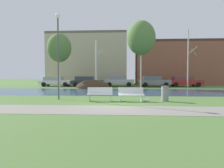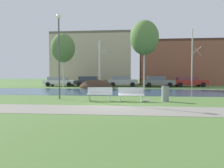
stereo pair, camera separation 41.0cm
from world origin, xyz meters
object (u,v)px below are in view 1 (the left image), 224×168
object	(u,v)px
seagull	(147,100)
parked_wagon_fourth_grey	(154,81)
parked_van_nearest_white	(56,81)
parked_suv_fifth_red	(184,81)
streetlamp	(58,43)
parked_sedan_second_dark	(86,81)
bench_left	(100,94)
bench_right	(131,94)
trash_bin	(165,93)
parked_hatch_third_silver	(119,81)

from	to	relation	value
seagull	parked_wagon_fourth_grey	world-z (taller)	parked_wagon_fourth_grey
parked_van_nearest_white	parked_suv_fifth_red	distance (m)	18.64
streetlamp	parked_sedan_second_dark	world-z (taller)	streetlamp
bench_left	parked_wagon_fourth_grey	distance (m)	17.08
bench_right	parked_suv_fifth_red	xyz separation A→B (m)	(8.13, 16.80, 0.28)
bench_right	parked_suv_fifth_red	distance (m)	18.67
seagull	trash_bin	bearing A→B (deg)	19.64
trash_bin	seagull	world-z (taller)	trash_bin
parked_sedan_second_dark	trash_bin	bearing A→B (deg)	-62.99
bench_left	trash_bin	world-z (taller)	trash_bin
parked_sedan_second_dark	parked_hatch_third_silver	size ratio (longest dim) A/B	1.10
bench_right	parked_hatch_third_silver	size ratio (longest dim) A/B	0.39
bench_left	seagull	bearing A→B (deg)	-5.45
seagull	parked_hatch_third_silver	xyz separation A→B (m)	(-2.27, 16.76, 0.66)
seagull	streetlamp	distance (m)	7.01
trash_bin	streetlamp	world-z (taller)	streetlamp
parked_van_nearest_white	parked_sedan_second_dark	distance (m)	4.57
streetlamp	parked_suv_fifth_red	world-z (taller)	streetlamp
parked_van_nearest_white	parked_suv_fifth_red	xyz separation A→B (m)	(18.62, 0.76, 0.01)
bench_left	parked_hatch_third_silver	distance (m)	16.50
bench_right	parked_hatch_third_silver	xyz separation A→B (m)	(-1.32, 16.48, 0.32)
parked_wagon_fourth_grey	parked_sedan_second_dark	bearing A→B (deg)	-178.91
bench_right	parked_wagon_fourth_grey	distance (m)	16.53
bench_left	parked_suv_fifth_red	xyz separation A→B (m)	(10.11, 16.80, 0.28)
parked_sedan_second_dark	parked_suv_fifth_red	xyz separation A→B (m)	(14.05, 0.88, -0.01)
bench_left	parked_hatch_third_silver	world-z (taller)	parked_hatch_third_silver
bench_right	parked_van_nearest_white	distance (m)	19.17
streetlamp	parked_suv_fifth_red	xyz separation A→B (m)	(13.04, 16.04, -3.08)
bench_right	streetlamp	bearing A→B (deg)	171.15
parked_hatch_third_silver	parked_suv_fifth_red	world-z (taller)	parked_hatch_third_silver
parked_van_nearest_white	bench_right	bearing A→B (deg)	-56.82
streetlamp	parked_wagon_fourth_grey	world-z (taller)	streetlamp
streetlamp	parked_van_nearest_white	xyz separation A→B (m)	(-5.58, 15.27, -3.09)
streetlamp	parked_suv_fifth_red	size ratio (longest dim) A/B	1.20
bench_right	trash_bin	world-z (taller)	trash_bin
bench_right	parked_hatch_third_silver	bearing A→B (deg)	94.57
bench_left	parked_wagon_fourth_grey	bearing A→B (deg)	70.61
seagull	parked_wagon_fourth_grey	size ratio (longest dim) A/B	0.10
trash_bin	parked_sedan_second_dark	bearing A→B (deg)	117.01
parked_van_nearest_white	parked_wagon_fourth_grey	xyz separation A→B (m)	(14.19, 0.07, 0.05)
parked_hatch_third_silver	streetlamp	bearing A→B (deg)	-102.86
bench_right	parked_van_nearest_white	world-z (taller)	parked_van_nearest_white
bench_left	parked_wagon_fourth_grey	world-z (taller)	parked_wagon_fourth_grey
trash_bin	seagull	bearing A→B (deg)	-160.36
bench_right	parked_sedan_second_dark	xyz separation A→B (m)	(-5.92, 15.92, 0.30)
parked_van_nearest_white	parked_sedan_second_dark	world-z (taller)	parked_sedan_second_dark
seagull	parked_van_nearest_white	world-z (taller)	parked_van_nearest_white
parked_van_nearest_white	streetlamp	bearing A→B (deg)	-69.92
bench_right	parked_van_nearest_white	xyz separation A→B (m)	(-10.49, 16.04, 0.27)
bench_right	streetlamp	world-z (taller)	streetlamp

